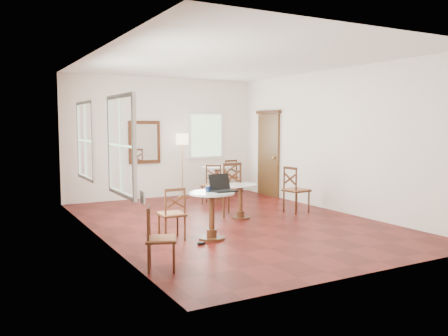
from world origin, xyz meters
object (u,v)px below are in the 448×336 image
cafe_table_mid (241,197)px  chair_back_b (212,184)px  water_glass (209,188)px  cafe_table_near (212,210)px  cafe_table_back (217,179)px  chair_near_a (172,214)px  chair_back_a (228,177)px  chair_mid_b (295,190)px  floor_lamp (182,143)px  navy_mug (208,189)px  laptop (222,187)px  chair_near_b (159,238)px  mouse (212,191)px  power_adapter (201,243)px  chair_mid_a (227,189)px

cafe_table_mid → chair_back_b: 1.84m
cafe_table_mid → water_glass: (-1.28, -1.14, 0.40)m
cafe_table_near → cafe_table_back: cafe_table_back is taller
cafe_table_mid → water_glass: 1.76m
chair_near_a → chair_back_a: (3.23, 3.93, 0.03)m
cafe_table_back → chair_mid_b: chair_mid_b is taller
cafe_table_back → floor_lamp: floor_lamp is taller
chair_back_a → water_glass: size_ratio=8.98×
chair_mid_b → navy_mug: size_ratio=8.10×
laptop → navy_mug: (-0.23, 0.03, -0.02)m
chair_back_a → chair_back_b: 1.62m
chair_near_b → laptop: laptop is taller
navy_mug → chair_near_a: bearing=154.4°
mouse → power_adapter: bearing=-160.9°
cafe_table_back → mouse: mouse is taller
mouse → water_glass: (-0.02, 0.07, 0.03)m
chair_mid_b → water_glass: 2.84m
chair_near_a → chair_back_a: 5.09m
chair_mid_a → water_glass: (-1.19, -1.53, 0.28)m
cafe_table_mid → floor_lamp: (0.07, 2.96, 0.95)m
chair_mid_b → cafe_table_back: bearing=6.2°
navy_mug → chair_mid_b: bearing=23.7°
chair_near_a → chair_back_b: size_ratio=0.94×
water_glass → laptop: bearing=-18.2°
chair_mid_b → navy_mug: bearing=108.1°
water_glass → cafe_table_back: bearing=60.2°
cafe_table_mid → power_adapter: bearing=-137.4°
cafe_table_near → chair_mid_b: chair_mid_b is taller
chair_back_b → cafe_table_mid: bearing=-56.1°
cafe_table_mid → chair_back_b: bearing=80.6°
chair_mid_a → water_glass: chair_mid_a is taller
cafe_table_back → chair_near_a: (-2.62, -3.40, -0.06)m
cafe_table_mid → chair_back_a: size_ratio=0.75×
chair_back_a → cafe_table_back: bearing=37.4°
chair_near_a → chair_back_a: bearing=-127.4°
cafe_table_near → cafe_table_back: 4.22m
chair_near_a → power_adapter: bearing=119.1°
power_adapter → mouse: bearing=35.7°
chair_near_a → cafe_table_near: bearing=155.2°
cafe_table_back → chair_near_b: (-3.36, -4.79, -0.08)m
chair_mid_a → cafe_table_back: bearing=-118.8°
chair_near_a → water_glass: 0.71m
cafe_table_back → cafe_table_near: bearing=-119.1°
water_glass → power_adapter: 0.90m
navy_mug → chair_back_b: bearing=61.8°
laptop → water_glass: (-0.20, 0.07, -0.02)m
chair_back_b → water_glass: (-1.58, -2.95, 0.37)m
chair_back_b → mouse: size_ratio=9.21×
power_adapter → floor_lamp: bearing=69.6°
chair_back_b → mouse: chair_back_b is taller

